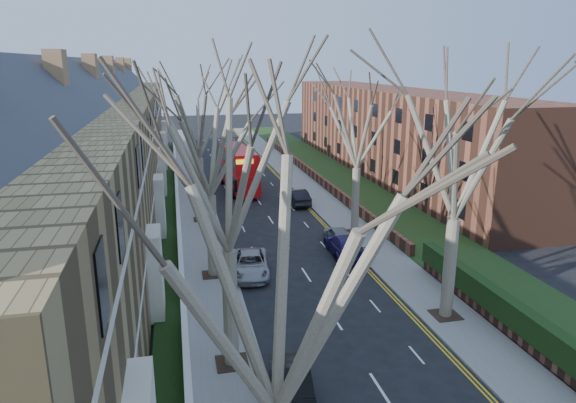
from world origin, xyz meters
TOP-DOWN VIEW (x-y plane):
  - pavement_left at (-6.00, 39.00)m, footprint 3.00×102.00m
  - pavement_right at (6.00, 39.00)m, footprint 3.00×102.00m
  - terrace_left at (-13.65, 31.00)m, footprint 9.70×78.00m
  - flats_right at (17.46, 43.00)m, footprint 13.97×54.00m
  - wall_hedge_right at (7.70, 2.00)m, footprint 0.70×24.00m
  - front_wall_left at (-7.65, 31.00)m, footprint 0.30×78.00m
  - grass_verge_right at (10.50, 39.00)m, footprint 6.00×102.00m
  - tree_left_near at (-5.70, -4.00)m, footprint 9.80×9.80m
  - tree_left_mid at (-5.70, 6.00)m, footprint 10.50×10.50m
  - tree_left_far at (-5.70, 16.00)m, footprint 10.15×10.15m
  - tree_left_dist at (-5.70, 28.00)m, footprint 10.50×10.50m
  - tree_right_mid at (5.70, 8.00)m, footprint 10.50×10.50m
  - tree_right_far at (5.70, 22.00)m, footprint 10.15×10.15m
  - double_decker_bus at (-1.29, 38.18)m, footprint 3.19×10.44m
  - car_left_mid at (-3.70, 2.90)m, footprint 1.82×4.27m
  - car_left_far at (-3.39, 15.84)m, footprint 2.85×5.12m
  - car_right_near at (3.45, 17.69)m, footprint 2.31×5.14m
  - car_right_mid at (3.70, 19.89)m, footprint 1.78×4.06m
  - car_right_far at (3.33, 31.33)m, footprint 1.78×4.57m

SIDE VIEW (x-z plane):
  - pavement_left at x=-6.00m, z-range 0.00..0.12m
  - pavement_right at x=6.00m, z-range 0.00..0.12m
  - grass_verge_right at x=10.50m, z-range 0.12..0.18m
  - front_wall_left at x=-7.65m, z-range 0.12..1.12m
  - car_left_far at x=-3.39m, z-range 0.00..1.35m
  - car_right_mid at x=3.70m, z-range 0.00..1.36m
  - car_left_mid at x=-3.70m, z-range 0.00..1.37m
  - car_right_near at x=3.45m, z-range 0.00..1.46m
  - car_right_far at x=3.33m, z-range 0.00..1.48m
  - wall_hedge_right at x=7.70m, z-range 0.22..2.02m
  - double_decker_bus at x=-1.29m, z-range -0.04..4.29m
  - flats_right at x=17.46m, z-range -0.02..9.98m
  - terrace_left at x=-13.65m, z-range -1.27..12.33m
  - tree_left_near at x=-5.70m, z-range 2.06..15.79m
  - tree_left_far at x=-5.70m, z-range 2.13..16.35m
  - tree_right_far at x=5.70m, z-range 2.13..16.35m
  - tree_left_mid at x=-5.70m, z-range 2.20..16.91m
  - tree_right_mid at x=5.70m, z-range 2.20..16.91m
  - tree_left_dist at x=-5.70m, z-range 2.20..16.91m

